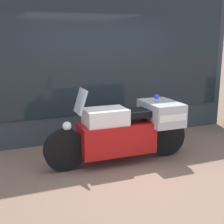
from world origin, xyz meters
The scene contains 4 objects.
ground_plane centered at (0.00, 0.00, 0.00)m, with size 60.00×60.00×0.00m, color #7A5B4C.
shop_building centered at (-0.40, 2.00, 1.98)m, with size 5.99×0.55×3.95m.
window_display centered at (0.37, 2.03, 0.45)m, with size 4.66×0.30×1.87m.
paramedic_motorcycle centered at (0.04, 0.51, 0.57)m, with size 2.47×0.81×1.27m.
Camera 1 is at (-2.05, -3.97, 2.04)m, focal length 50.00 mm.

